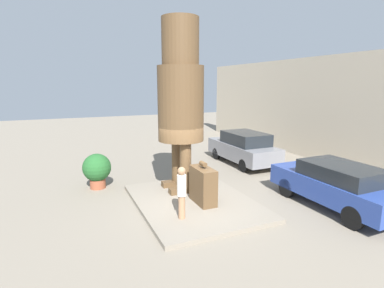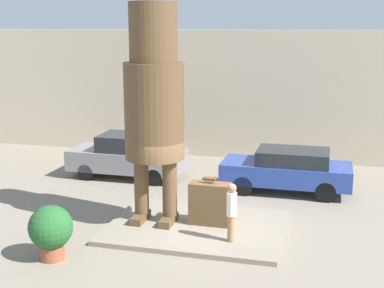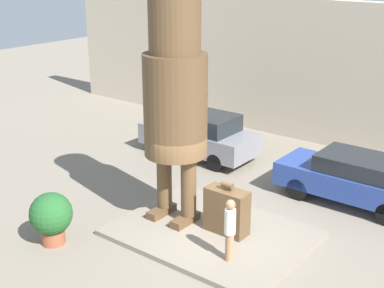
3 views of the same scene
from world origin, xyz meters
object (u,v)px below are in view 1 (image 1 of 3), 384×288
giant_suitcase (203,185)px  planter_pot (97,169)px  tourist (182,191)px  statue_figure (181,93)px  parked_car_blue (336,184)px  parked_car_grey (243,147)px

giant_suitcase → planter_pot: bearing=-137.7°
tourist → statue_figure: bearing=158.6°
giant_suitcase → parked_car_blue: 4.36m
giant_suitcase → tourist: bearing=-52.8°
statue_figure → planter_pot: (-1.74, -2.84, -2.94)m
parked_car_blue → planter_pot: bearing=53.6°
statue_figure → tourist: statue_figure is taller
statue_figure → parked_car_grey: (-2.57, 4.44, -2.87)m
statue_figure → tourist: size_ratio=3.91×
giant_suitcase → planter_pot: (-3.30, -3.00, 0.03)m
statue_figure → giant_suitcase: bearing=5.7°
parked_car_grey → parked_car_blue: bearing=176.8°
giant_suitcase → parked_car_blue: bearing=65.1°
giant_suitcase → tourist: (0.82, -1.09, 0.25)m
parked_car_grey → parked_car_blue: parked_car_grey is taller
giant_suitcase → parked_car_blue: (1.83, 3.95, 0.07)m
giant_suitcase → tourist: 1.39m
giant_suitcase → tourist: size_ratio=0.90×
statue_figure → parked_car_blue: statue_figure is taller
parked_car_grey → parked_car_blue: size_ratio=0.98×
giant_suitcase → parked_car_grey: parked_car_grey is taller
statue_figure → parked_car_grey: statue_figure is taller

